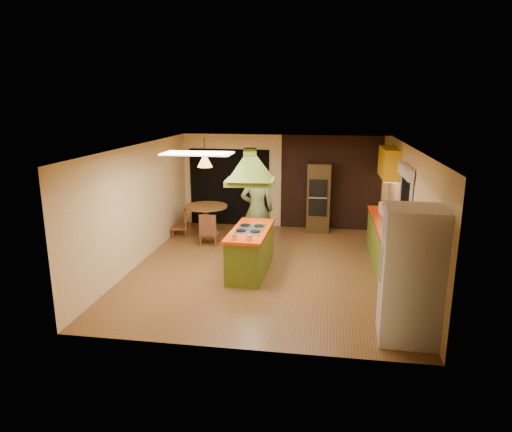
% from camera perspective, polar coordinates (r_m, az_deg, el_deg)
% --- Properties ---
extents(ground, '(6.50, 6.50, 0.00)m').
position_cam_1_polar(ground, '(9.56, 1.53, -6.44)').
color(ground, brown).
rests_on(ground, ground).
extents(room_walls, '(5.50, 6.50, 6.50)m').
position_cam_1_polar(room_walls, '(9.19, 1.58, 0.86)').
color(room_walls, beige).
rests_on(room_walls, ground).
extents(ceiling_plane, '(6.50, 6.50, 0.00)m').
position_cam_1_polar(ceiling_plane, '(8.98, 1.64, 8.64)').
color(ceiling_plane, silver).
rests_on(ceiling_plane, room_walls).
extents(brick_panel, '(2.64, 0.03, 2.50)m').
position_cam_1_polar(brick_panel, '(12.29, 9.31, 4.10)').
color(brick_panel, '#381E14').
rests_on(brick_panel, ground).
extents(nook_opening, '(2.20, 0.03, 2.10)m').
position_cam_1_polar(nook_opening, '(12.60, -3.35, 3.59)').
color(nook_opening, black).
rests_on(nook_opening, ground).
extents(right_counter, '(0.62, 3.05, 0.92)m').
position_cam_1_polar(right_counter, '(10.00, 16.09, -3.27)').
color(right_counter, olive).
rests_on(right_counter, ground).
extents(upper_cabinets, '(0.34, 1.40, 0.70)m').
position_cam_1_polar(upper_cabinets, '(11.26, 16.25, 6.41)').
color(upper_cabinets, yellow).
rests_on(upper_cabinets, room_walls).
extents(window_right, '(0.12, 1.35, 1.06)m').
position_cam_1_polar(window_right, '(9.54, 18.24, 3.84)').
color(window_right, black).
rests_on(window_right, room_walls).
extents(fluor_panel, '(1.20, 0.60, 0.03)m').
position_cam_1_polar(fluor_panel, '(8.03, -7.34, 7.76)').
color(fluor_panel, white).
rests_on(fluor_panel, ceiling_plane).
extents(kitchen_island, '(0.78, 1.81, 0.91)m').
position_cam_1_polar(kitchen_island, '(9.16, -0.72, -4.34)').
color(kitchen_island, olive).
rests_on(kitchen_island, ground).
extents(range_hood, '(0.96, 0.72, 0.78)m').
position_cam_1_polar(range_hood, '(8.76, -0.75, 6.89)').
color(range_hood, '#536719').
rests_on(range_hood, ceiling_plane).
extents(man, '(0.81, 0.61, 2.01)m').
position_cam_1_polar(man, '(10.20, 0.15, 0.81)').
color(man, '#4A522B').
rests_on(man, ground).
extents(refrigerator, '(0.84, 0.80, 1.97)m').
position_cam_1_polar(refrigerator, '(6.85, 18.79, -6.99)').
color(refrigerator, silver).
rests_on(refrigerator, ground).
extents(wall_oven, '(0.62, 0.62, 1.81)m').
position_cam_1_polar(wall_oven, '(12.07, 7.78, 2.31)').
color(wall_oven, '#4C3518').
rests_on(wall_oven, ground).
extents(dining_table, '(1.08, 1.08, 0.80)m').
position_cam_1_polar(dining_table, '(11.63, -6.23, 0.19)').
color(dining_table, brown).
rests_on(dining_table, ground).
extents(chair_left, '(0.48, 0.48, 0.70)m').
position_cam_1_polar(chair_left, '(11.79, -9.62, -0.83)').
color(chair_left, brown).
rests_on(chair_left, ground).
extents(chair_near, '(0.43, 0.43, 0.78)m').
position_cam_1_polar(chair_near, '(11.01, -5.82, -1.57)').
color(chair_near, brown).
rests_on(chair_near, ground).
extents(pendant_lamp, '(0.47, 0.47, 0.24)m').
position_cam_1_polar(pendant_lamp, '(11.38, -6.41, 6.71)').
color(pendant_lamp, '#FF9E3F').
rests_on(pendant_lamp, ceiling_plane).
extents(canister_large, '(0.16, 0.16, 0.22)m').
position_cam_1_polar(canister_large, '(10.75, 15.44, 1.11)').
color(canister_large, beige).
rests_on(canister_large, right_counter).
extents(canister_medium, '(0.18, 0.18, 0.19)m').
position_cam_1_polar(canister_medium, '(10.51, 15.58, 0.74)').
color(canister_medium, beige).
rests_on(canister_medium, right_counter).
extents(canister_small, '(0.14, 0.14, 0.15)m').
position_cam_1_polar(canister_small, '(10.32, 15.70, 0.37)').
color(canister_small, beige).
rests_on(canister_small, right_counter).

